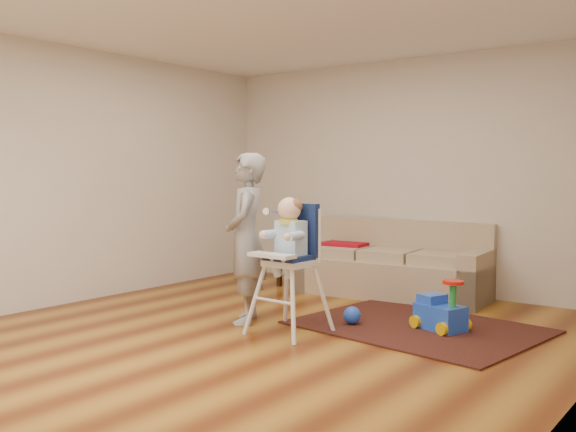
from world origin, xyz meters
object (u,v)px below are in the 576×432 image
Objects in this scene: toy_ball at (352,315)px; adult at (246,238)px; ride_on_toy at (440,304)px; sofa at (391,259)px; side_table at (305,265)px; high_chair at (289,268)px.

adult reaches higher than toy_ball.
toy_ball is at bearing -138.06° from ride_on_toy.
ride_on_toy is at bearing -52.01° from sofa.
side_table reaches higher than ride_on_toy.
sofa is 1.41× the size of adult.
adult reaches higher than side_table.
toy_ball is at bearing -42.70° from side_table.
sofa is 1.57m from toy_ball.
high_chair is at bearing -117.75° from toy_ball.
sofa is 1.86× the size of high_chair.
ride_on_toy is at bearing 22.52° from toy_ball.
side_table is 2.51m from ride_on_toy.
sofa reaches higher than ride_on_toy.
ride_on_toy is 0.29× the size of adult.
adult reaches higher than sofa.
high_chair reaches higher than ride_on_toy.
side_table is 2.35m from high_chair.
toy_ball is 1.19m from adult.
side_table is 2.07m from adult.
ride_on_toy is at bearing -26.39° from side_table.
sofa is 1.64m from ride_on_toy.
side_table is 0.32× the size of adult.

